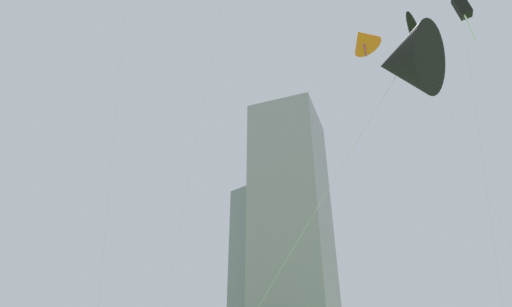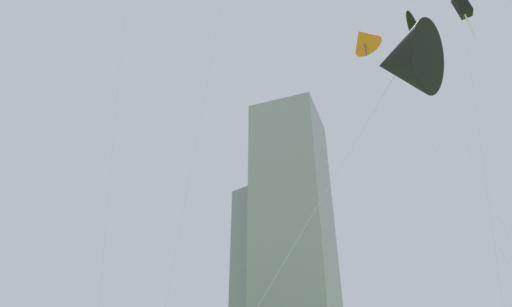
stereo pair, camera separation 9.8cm
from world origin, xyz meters
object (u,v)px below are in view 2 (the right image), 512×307
(kite_flying_0, at_px, (462,7))
(distant_highrise_1, at_px, (273,278))
(distant_highrise_0, at_px, (294,231))
(kite_flying_2, at_px, (418,40))
(kite_flying_1, at_px, (364,39))
(kite_flying_7, at_px, (403,62))

(kite_flying_0, height_order, distant_highrise_1, distant_highrise_1)
(distant_highrise_0, relative_size, distant_highrise_1, 1.41)
(kite_flying_2, distance_m, distant_highrise_1, 112.55)
(kite_flying_0, bearing_deg, distant_highrise_0, 114.59)
(kite_flying_1, relative_size, kite_flying_7, 3.00)
(kite_flying_0, height_order, kite_flying_2, kite_flying_0)
(kite_flying_1, distance_m, distant_highrise_1, 101.25)
(kite_flying_1, xyz_separation_m, kite_flying_2, (4.10, -10.20, -11.64))
(kite_flying_0, distance_m, distant_highrise_0, 108.45)
(distant_highrise_1, bearing_deg, kite_flying_2, -46.39)
(kite_flying_2, relative_size, distant_highrise_0, 0.26)
(kite_flying_7, relative_size, distant_highrise_1, 0.19)
(kite_flying_0, relative_size, kite_flying_7, 2.07)
(kite_flying_0, xyz_separation_m, kite_flying_7, (-4.91, -11.75, -13.19))
(kite_flying_7, bearing_deg, distant_highrise_1, 113.42)
(kite_flying_7, bearing_deg, distant_highrise_0, 109.94)
(kite_flying_2, bearing_deg, kite_flying_7, -98.30)
(kite_flying_0, distance_m, kite_flying_1, 16.73)
(kite_flying_2, bearing_deg, distant_highrise_0, 113.20)
(kite_flying_0, height_order, distant_highrise_0, distant_highrise_0)
(distant_highrise_1, bearing_deg, distant_highrise_0, -6.71)
(kite_flying_1, xyz_separation_m, kite_flying_7, (2.29, -22.65, -23.66))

